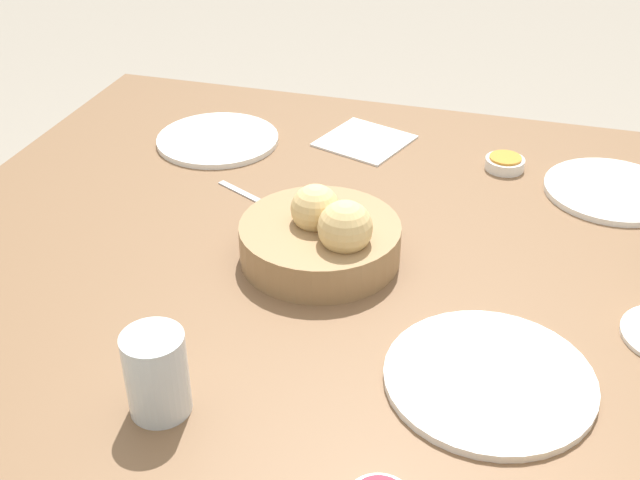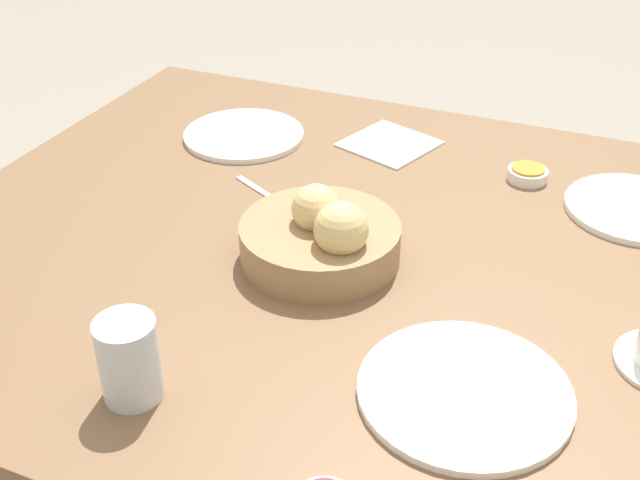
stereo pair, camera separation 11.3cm
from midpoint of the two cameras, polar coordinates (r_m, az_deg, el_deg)
dining_table at (r=1.21m, az=5.74°, el=-3.99°), size 1.32×1.05×0.70m
bread_basket at (r=1.12m, az=3.02°, el=0.12°), size 0.23×0.23×0.11m
plate_near_left at (r=1.36m, az=23.75°, el=2.00°), size 0.22×0.22×0.01m
plate_near_right at (r=1.49m, az=-3.27°, el=7.42°), size 0.22×0.22×0.01m
plate_far_center at (r=0.94m, az=13.68°, el=-10.58°), size 0.24×0.24×0.01m
water_tumbler at (r=0.90m, az=-9.95°, el=-8.50°), size 0.07×0.07×0.10m
jam_bowl_honey at (r=1.39m, az=16.81°, el=4.46°), size 0.07×0.07×0.02m
spoon_coffee at (r=1.31m, az=-1.84°, el=3.47°), size 0.11×0.07×0.00m
napkin at (r=1.47m, az=7.17°, el=6.75°), size 0.18×0.18×0.00m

